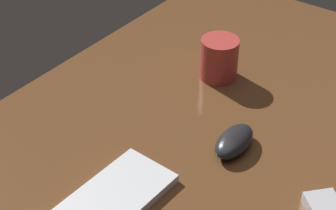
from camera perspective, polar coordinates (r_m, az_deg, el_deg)
The scene contains 3 objects.
desk at distance 106.93cm, azimuth 2.60°, elevation -4.76°, with size 140.00×84.00×2.00cm, color brown.
computer_mouse at distance 105.26cm, azimuth 6.92°, elevation -3.76°, with size 10.92×5.82×3.77cm, color black.
coffee_mug at distance 123.43cm, azimuth 5.36°, elevation 4.84°, with size 8.55×8.55×9.61cm, color #B23833.
Camera 1 is at (-66.95, -43.61, 72.07)cm, focal length 58.37 mm.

